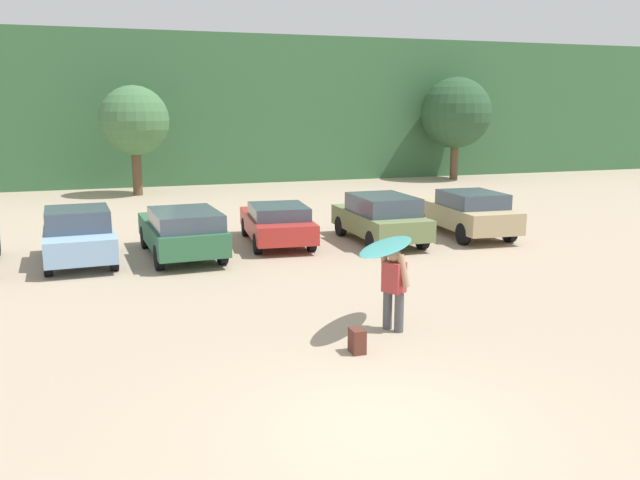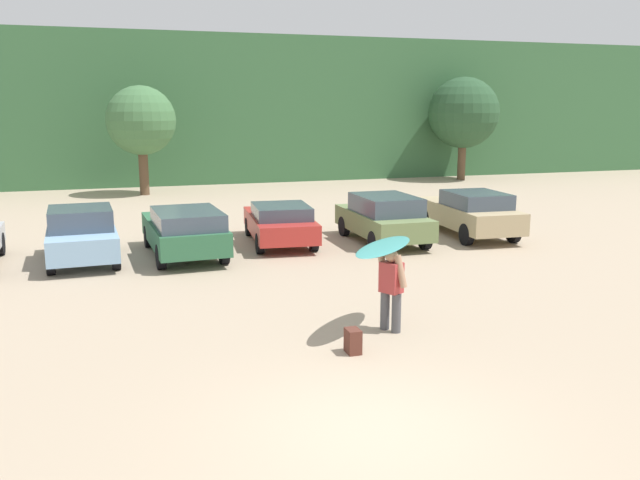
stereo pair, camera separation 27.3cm
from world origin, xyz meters
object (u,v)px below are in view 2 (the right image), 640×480
at_px(parked_car_tan, 470,212).
at_px(backpack_dropped, 353,341).
at_px(parked_car_sky_blue, 82,234).
at_px(parked_car_red, 280,222).
at_px(parked_car_forest_green, 184,230).
at_px(parked_car_olive_green, 384,217).
at_px(surfboard_teal, 384,247).
at_px(person_adult, 391,285).

distance_m(parked_car_tan, backpack_dropped, 12.02).
distance_m(parked_car_sky_blue, parked_car_red, 6.08).
bearing_deg(backpack_dropped, parked_car_forest_green, 102.76).
xyz_separation_m(parked_car_olive_green, backpack_dropped, (-4.41, -9.00, -0.61)).
xyz_separation_m(parked_car_sky_blue, parked_car_tan, (12.59, 0.13, 0.02)).
relative_size(parked_car_sky_blue, parked_car_olive_green, 0.93).
relative_size(parked_car_sky_blue, parked_car_tan, 0.83).
relative_size(parked_car_forest_green, parked_car_red, 1.04).
xyz_separation_m(parked_car_red, backpack_dropped, (-1.15, -9.88, -0.48)).
distance_m(parked_car_forest_green, backpack_dropped, 9.11).
distance_m(parked_car_red, surfboard_teal, 8.93).
bearing_deg(person_adult, surfboard_teal, -61.77).
height_order(parked_car_sky_blue, surfboard_teal, surfboard_teal).
height_order(parked_car_forest_green, backpack_dropped, parked_car_forest_green).
bearing_deg(parked_car_sky_blue, backpack_dropped, -154.48).
bearing_deg(parked_car_forest_green, backpack_dropped, -170.07).
bearing_deg(backpack_dropped, surfboard_teal, 44.91).
height_order(parked_car_sky_blue, person_adult, person_adult).
bearing_deg(parked_car_sky_blue, parked_car_forest_green, -96.95).
bearing_deg(person_adult, parked_car_olive_green, -140.62).
relative_size(parked_car_olive_green, person_adult, 2.61).
height_order(parked_car_forest_green, person_adult, person_adult).
bearing_deg(parked_car_sky_blue, parked_car_olive_green, -93.25).
distance_m(parked_car_sky_blue, person_adult, 10.14).
bearing_deg(parked_car_olive_green, surfboard_teal, 157.54).
relative_size(parked_car_tan, backpack_dropped, 10.76).
bearing_deg(parked_car_red, parked_car_sky_blue, 102.73).
relative_size(parked_car_forest_green, surfboard_teal, 2.25).
bearing_deg(parked_car_forest_green, parked_car_red, -75.03).
relative_size(parked_car_tan, person_adult, 2.93).
distance_m(parked_car_sky_blue, parked_car_tan, 12.59).
height_order(parked_car_sky_blue, parked_car_red, parked_car_sky_blue).
xyz_separation_m(parked_car_olive_green, person_adult, (-3.27, -8.08, 0.10)).
xyz_separation_m(parked_car_tan, person_adult, (-6.57, -8.29, 0.11)).
bearing_deg(parked_car_tan, parked_car_forest_green, 95.22).
bearing_deg(backpack_dropped, person_adult, 38.93).
relative_size(parked_car_red, parked_car_olive_green, 1.06).
bearing_deg(parked_car_olive_green, backpack_dropped, 154.48).
relative_size(parked_car_olive_green, parked_car_tan, 0.89).
bearing_deg(parked_car_red, parked_car_olive_green, -100.00).
distance_m(parked_car_tan, person_adult, 10.58).
relative_size(parked_car_sky_blue, person_adult, 2.43).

